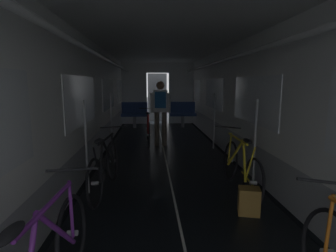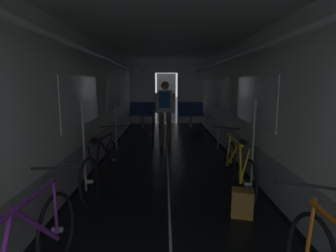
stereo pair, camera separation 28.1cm
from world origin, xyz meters
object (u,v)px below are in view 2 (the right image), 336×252
at_px(bicycle_black, 102,166).
at_px(backpack_on_floor, 242,203).
at_px(person_cyclist_aisle, 165,107).
at_px(bicycle_yellow, 237,169).
at_px(bicycle_red_in_aisle, 153,130).
at_px(bench_seat_far_right, 190,112).
at_px(bench_seat_far_left, 142,112).

xyz_separation_m(bicycle_black, backpack_on_floor, (1.92, -0.82, -0.21)).
distance_m(bicycle_black, person_cyclist_aisle, 3.18).
bearing_deg(bicycle_yellow, bicycle_black, 176.52).
distance_m(bicycle_black, bicycle_red_in_aisle, 3.30).
bearing_deg(person_cyclist_aisle, bench_seat_far_right, 72.33).
xyz_separation_m(bicycle_red_in_aisle, backpack_on_floor, (1.28, -4.05, -0.21)).
distance_m(bench_seat_far_left, bicycle_black, 5.96).
relative_size(bench_seat_far_left, bicycle_yellow, 0.58).
distance_m(bicycle_yellow, bicycle_red_in_aisle, 3.64).
bearing_deg(person_cyclist_aisle, backpack_on_floor, -75.85).
xyz_separation_m(bench_seat_far_left, person_cyclist_aisle, (0.85, -2.99, 0.45)).
height_order(bicycle_black, backpack_on_floor, bicycle_black).
relative_size(bench_seat_far_left, bicycle_black, 0.58).
bearing_deg(bicycle_yellow, bench_seat_far_right, 91.14).
height_order(bench_seat_far_right, backpack_on_floor, bench_seat_far_right).
bearing_deg(backpack_on_floor, bicycle_red_in_aisle, 107.56).
bearing_deg(bench_seat_far_left, bench_seat_far_right, 0.00).
height_order(bicycle_yellow, person_cyclist_aisle, person_cyclist_aisle).
height_order(bicycle_black, bicycle_red_in_aisle, bicycle_black).
distance_m(bench_seat_far_left, backpack_on_floor, 7.02).
height_order(bicycle_red_in_aisle, backpack_on_floor, bicycle_red_in_aisle).
bearing_deg(backpack_on_floor, person_cyclist_aisle, 104.15).
distance_m(bench_seat_far_right, bicycle_black, 6.26).
height_order(bench_seat_far_right, bicycle_yellow, bench_seat_far_right).
bearing_deg(bicycle_yellow, backpack_on_floor, -99.71).
distance_m(bicycle_yellow, person_cyclist_aisle, 3.33).
bearing_deg(bicycle_yellow, person_cyclist_aisle, 109.14).
bearing_deg(bench_seat_far_left, bicycle_yellow, -72.46).
distance_m(bicycle_black, backpack_on_floor, 2.10).
distance_m(bench_seat_far_right, bicycle_yellow, 6.08).
bearing_deg(bicycle_red_in_aisle, bench_seat_far_left, 100.83).
height_order(bicycle_yellow, bicycle_red_in_aisle, bicycle_yellow).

